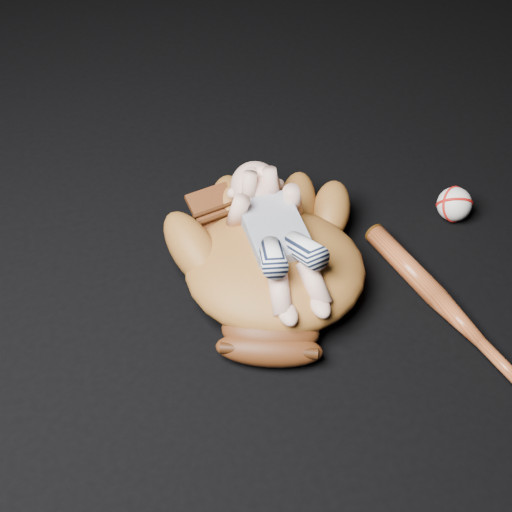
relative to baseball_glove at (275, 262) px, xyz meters
The scene contains 4 objects.
baseball_glove is the anchor object (origin of this frame).
newborn_baby 0.05m from the baseball_glove, 48.59° to the left, with size 0.16×0.34×0.14m, color #DAA38C, non-canonical shape.
baseball_bat 0.31m from the baseball_glove, 25.71° to the right, with size 0.04×0.42×0.04m, color #96401D, non-canonical shape.
baseball 0.40m from the baseball_glove, 13.32° to the left, with size 0.07×0.07×0.07m, color white.
Camera 1 is at (-0.38, -0.82, 0.99)m, focal length 50.00 mm.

